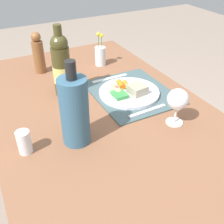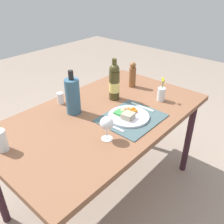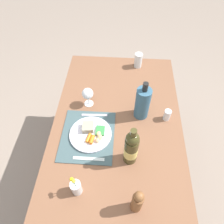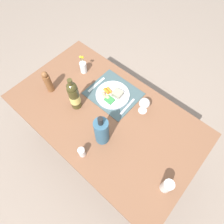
# 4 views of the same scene
# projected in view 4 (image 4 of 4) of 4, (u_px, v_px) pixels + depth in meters

# --- Properties ---
(ground_plane) EXTENTS (8.00, 8.00, 0.00)m
(ground_plane) POSITION_uv_depth(u_px,v_px,m) (107.00, 148.00, 2.14)
(ground_plane) COLOR gray
(dining_table) EXTENTS (1.48, 0.87, 0.76)m
(dining_table) POSITION_uv_depth(u_px,v_px,m) (105.00, 119.00, 1.54)
(dining_table) COLOR brown
(dining_table) RESTS_ON ground_plane
(placemat) EXTENTS (0.39, 0.34, 0.01)m
(placemat) POSITION_uv_depth(u_px,v_px,m) (113.00, 94.00, 1.57)
(placemat) COLOR #405659
(placemat) RESTS_ON dining_table
(dinner_plate) EXTENTS (0.27, 0.27, 0.05)m
(dinner_plate) POSITION_uv_depth(u_px,v_px,m) (113.00, 95.00, 1.54)
(dinner_plate) COLOR white
(dinner_plate) RESTS_ON placemat
(fork) EXTENTS (0.02, 0.18, 0.00)m
(fork) POSITION_uv_depth(u_px,v_px,m) (127.00, 107.00, 1.50)
(fork) COLOR silver
(fork) RESTS_ON placemat
(knife) EXTENTS (0.02, 0.19, 0.00)m
(knife) POSITION_uv_depth(u_px,v_px,m) (97.00, 85.00, 1.61)
(knife) COLOR silver
(knife) RESTS_ON placemat
(wine_glass) EXTENTS (0.08, 0.08, 0.15)m
(wine_glass) POSITION_uv_depth(u_px,v_px,m) (144.00, 103.00, 1.40)
(wine_glass) COLOR white
(wine_glass) RESTS_ON dining_table
(pepper_mill) EXTENTS (0.06, 0.06, 0.21)m
(pepper_mill) POSITION_uv_depth(u_px,v_px,m) (48.00, 82.00, 1.50)
(pepper_mill) COLOR brown
(pepper_mill) RESTS_ON dining_table
(salt_shaker) EXTENTS (0.05, 0.05, 0.08)m
(salt_shaker) POSITION_uv_depth(u_px,v_px,m) (82.00, 152.00, 1.29)
(salt_shaker) COLOR white
(salt_shaker) RESTS_ON dining_table
(flower_vase) EXTENTS (0.06, 0.06, 0.18)m
(flower_vase) POSITION_uv_depth(u_px,v_px,m) (83.00, 67.00, 1.64)
(flower_vase) COLOR silver
(flower_vase) RESTS_ON dining_table
(cooler_bottle) EXTENTS (0.10, 0.10, 0.30)m
(cooler_bottle) POSITION_uv_depth(u_px,v_px,m) (102.00, 131.00, 1.27)
(cooler_bottle) COLOR #355D77
(cooler_bottle) RESTS_ON dining_table
(water_tumbler) EXTENTS (0.06, 0.06, 0.12)m
(water_tumbler) POSITION_uv_depth(u_px,v_px,m) (167.00, 186.00, 1.17)
(water_tumbler) COLOR silver
(water_tumbler) RESTS_ON dining_table
(wine_bottle) EXTENTS (0.08, 0.08, 0.31)m
(wine_bottle) POSITION_uv_depth(u_px,v_px,m) (74.00, 96.00, 1.40)
(wine_bottle) COLOR #403B1B
(wine_bottle) RESTS_ON dining_table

